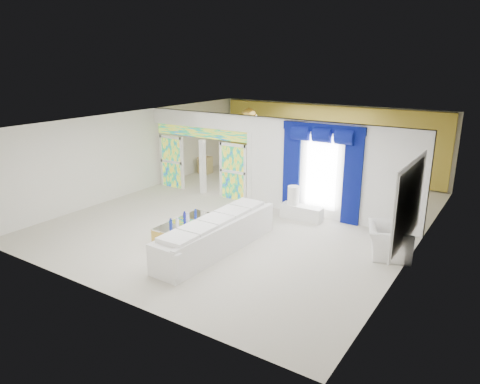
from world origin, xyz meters
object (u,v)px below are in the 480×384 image
Objects in this scene: white_sofa at (217,236)px; coffee_table at (185,229)px; console_table at (302,212)px; grand_piano at (259,165)px; armchair at (389,241)px.

coffee_table is at bearing 169.66° from white_sofa.
console_table is (2.17, 3.03, 0.00)m from coffee_table.
grand_piano is (-3.85, 3.85, 0.23)m from console_table.
white_sofa is 2.28× the size of grand_piano.
white_sofa is at bearing 100.45° from armchair.
white_sofa is 2.10× the size of coffee_table.
console_table is 3.22m from armchair.
console_table is at bearing 49.50° from armchair.
grand_piano reaches higher than white_sofa.
grand_piano reaches higher than console_table.
white_sofa is at bearing -72.01° from grand_piano.
grand_piano reaches higher than armchair.
white_sofa and armchair have the same top height.
grand_piano is at bearing 115.08° from white_sofa.
coffee_table is 5.48m from armchair.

